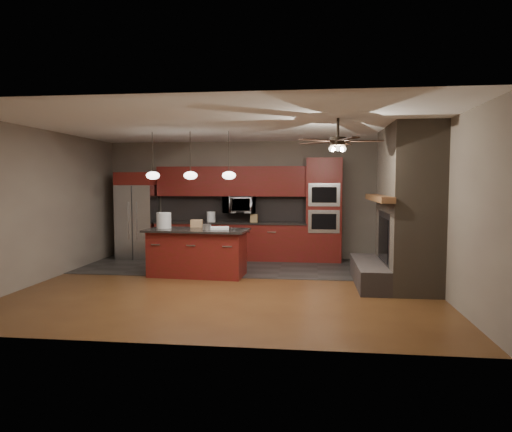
# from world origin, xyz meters

# --- Properties ---
(ground) EXTENTS (7.00, 7.00, 0.00)m
(ground) POSITION_xyz_m (0.00, 0.00, 0.00)
(ground) COLOR brown
(ground) RESTS_ON ground
(ceiling) EXTENTS (7.00, 6.00, 0.02)m
(ceiling) POSITION_xyz_m (0.00, 0.00, 2.80)
(ceiling) COLOR white
(ceiling) RESTS_ON back_wall
(back_wall) EXTENTS (7.00, 0.02, 2.80)m
(back_wall) POSITION_xyz_m (0.00, 3.00, 1.40)
(back_wall) COLOR gray
(back_wall) RESTS_ON ground
(right_wall) EXTENTS (0.02, 6.00, 2.80)m
(right_wall) POSITION_xyz_m (3.50, 0.00, 1.40)
(right_wall) COLOR gray
(right_wall) RESTS_ON ground
(left_wall) EXTENTS (0.02, 6.00, 2.80)m
(left_wall) POSITION_xyz_m (-3.50, 0.00, 1.40)
(left_wall) COLOR gray
(left_wall) RESTS_ON ground
(slate_tile_patch) EXTENTS (7.00, 2.40, 0.01)m
(slate_tile_patch) POSITION_xyz_m (0.00, 1.80, 0.01)
(slate_tile_patch) COLOR #2E2B29
(slate_tile_patch) RESTS_ON ground
(fireplace_column) EXTENTS (1.30, 2.10, 2.80)m
(fireplace_column) POSITION_xyz_m (3.04, 0.40, 1.30)
(fireplace_column) COLOR brown
(fireplace_column) RESTS_ON ground
(back_cabinetry) EXTENTS (3.59, 0.64, 2.20)m
(back_cabinetry) POSITION_xyz_m (-0.48, 2.74, 0.89)
(back_cabinetry) COLOR maroon
(back_cabinetry) RESTS_ON ground
(oven_tower) EXTENTS (0.80, 0.63, 2.38)m
(oven_tower) POSITION_xyz_m (1.70, 2.69, 1.19)
(oven_tower) COLOR maroon
(oven_tower) RESTS_ON ground
(microwave) EXTENTS (0.73, 0.41, 0.50)m
(microwave) POSITION_xyz_m (-0.27, 2.75, 1.30)
(microwave) COLOR silver
(microwave) RESTS_ON back_cabinetry
(refrigerator) EXTENTS (0.88, 0.75, 2.06)m
(refrigerator) POSITION_xyz_m (-2.72, 2.62, 1.03)
(refrigerator) COLOR silver
(refrigerator) RESTS_ON ground
(kitchen_island) EXTENTS (2.03, 1.02, 0.92)m
(kitchen_island) POSITION_xyz_m (-0.79, 0.74, 0.47)
(kitchen_island) COLOR maroon
(kitchen_island) RESTS_ON ground
(white_bucket) EXTENTS (0.39, 0.39, 0.31)m
(white_bucket) POSITION_xyz_m (-1.49, 0.84, 1.08)
(white_bucket) COLOR silver
(white_bucket) RESTS_ON kitchen_island
(paint_can) EXTENTS (0.19, 0.19, 0.11)m
(paint_can) POSITION_xyz_m (-0.57, 0.61, 0.98)
(paint_can) COLOR silver
(paint_can) RESTS_ON kitchen_island
(paint_tray) EXTENTS (0.48, 0.37, 0.04)m
(paint_tray) POSITION_xyz_m (-0.39, 0.78, 0.94)
(paint_tray) COLOR white
(paint_tray) RESTS_ON kitchen_island
(cardboard_box) EXTENTS (0.26, 0.20, 0.15)m
(cardboard_box) POSITION_xyz_m (-0.89, 1.12, 0.99)
(cardboard_box) COLOR #A17953
(cardboard_box) RESTS_ON kitchen_island
(counter_bucket) EXTENTS (0.26, 0.26, 0.23)m
(counter_bucket) POSITION_xyz_m (-0.95, 2.70, 1.02)
(counter_bucket) COLOR white
(counter_bucket) RESTS_ON back_cabinetry
(counter_box) EXTENTS (0.17, 0.13, 0.18)m
(counter_box) POSITION_xyz_m (0.09, 2.65, 0.99)
(counter_box) COLOR #9F8052
(counter_box) RESTS_ON back_cabinetry
(pendant_left) EXTENTS (0.26, 0.26, 0.92)m
(pendant_left) POSITION_xyz_m (-1.65, 0.70, 1.96)
(pendant_left) COLOR black
(pendant_left) RESTS_ON ceiling
(pendant_center) EXTENTS (0.26, 0.26, 0.92)m
(pendant_center) POSITION_xyz_m (-0.90, 0.70, 1.96)
(pendant_center) COLOR black
(pendant_center) RESTS_ON ceiling
(pendant_right) EXTENTS (0.26, 0.26, 0.92)m
(pendant_right) POSITION_xyz_m (-0.15, 0.70, 1.96)
(pendant_right) COLOR black
(pendant_right) RESTS_ON ceiling
(ceiling_fan) EXTENTS (1.27, 1.33, 0.41)m
(ceiling_fan) POSITION_xyz_m (1.80, -0.80, 2.46)
(ceiling_fan) COLOR black
(ceiling_fan) RESTS_ON ceiling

